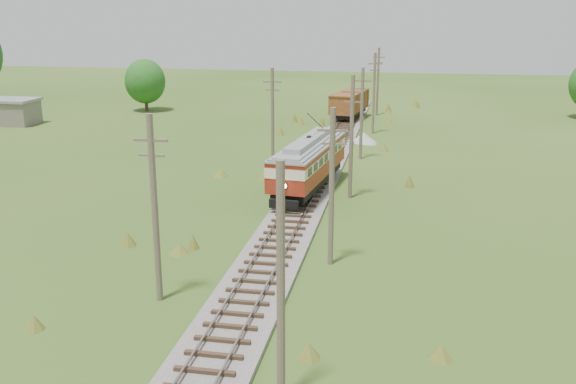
# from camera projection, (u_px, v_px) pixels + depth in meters

# --- Properties ---
(railbed_main) EXTENTS (3.60, 96.00, 0.57)m
(railbed_main) POSITION_uv_depth(u_px,v_px,m) (313.00, 183.00, 50.81)
(railbed_main) COLOR #605B54
(railbed_main) RESTS_ON ground
(streetcar) EXTENTS (4.30, 12.45, 5.63)m
(streetcar) POSITION_uv_depth(u_px,v_px,m) (309.00, 159.00, 47.93)
(streetcar) COLOR black
(streetcar) RESTS_ON ground
(gondola) EXTENTS (4.42, 9.36, 2.99)m
(gondola) POSITION_uv_depth(u_px,v_px,m) (350.00, 103.00, 79.95)
(gondola) COLOR black
(gondola) RESTS_ON ground
(gravel_pile) EXTENTS (2.81, 2.98, 1.02)m
(gravel_pile) POSITION_uv_depth(u_px,v_px,m) (365.00, 138.00, 66.97)
(gravel_pile) COLOR gray
(gravel_pile) RESTS_ON ground
(utility_pole_r_1) EXTENTS (0.30, 0.30, 8.80)m
(utility_pole_r_1) POSITION_uv_depth(u_px,v_px,m) (281.00, 287.00, 21.69)
(utility_pole_r_1) COLOR brown
(utility_pole_r_1) RESTS_ON ground
(utility_pole_r_2) EXTENTS (1.60, 0.30, 8.60)m
(utility_pole_r_2) POSITION_uv_depth(u_px,v_px,m) (332.00, 186.00, 33.94)
(utility_pole_r_2) COLOR brown
(utility_pole_r_2) RESTS_ON ground
(utility_pole_r_3) EXTENTS (1.60, 0.30, 9.00)m
(utility_pole_r_3) POSITION_uv_depth(u_px,v_px,m) (351.00, 136.00, 46.19)
(utility_pole_r_3) COLOR brown
(utility_pole_r_3) RESTS_ON ground
(utility_pole_r_4) EXTENTS (1.60, 0.30, 8.40)m
(utility_pole_r_4) POSITION_uv_depth(u_px,v_px,m) (362.00, 113.00, 58.60)
(utility_pole_r_4) COLOR brown
(utility_pole_r_4) RESTS_ON ground
(utility_pole_r_5) EXTENTS (1.60, 0.30, 8.90)m
(utility_pole_r_5) POSITION_uv_depth(u_px,v_px,m) (374.00, 93.00, 70.75)
(utility_pole_r_5) COLOR brown
(utility_pole_r_5) RESTS_ON ground
(utility_pole_r_6) EXTENTS (1.60, 0.30, 8.70)m
(utility_pole_r_6) POSITION_uv_depth(u_px,v_px,m) (378.00, 81.00, 83.11)
(utility_pole_r_6) COLOR brown
(utility_pole_r_6) RESTS_ON ground
(utility_pole_l_a) EXTENTS (1.60, 0.30, 9.00)m
(utility_pole_l_a) POSITION_uv_depth(u_px,v_px,m) (155.00, 208.00, 29.52)
(utility_pole_l_a) COLOR brown
(utility_pole_l_a) RESTS_ON ground
(utility_pole_l_b) EXTENTS (1.60, 0.30, 8.60)m
(utility_pole_l_b) POSITION_uv_depth(u_px,v_px,m) (273.00, 116.00, 56.10)
(utility_pole_l_b) COLOR brown
(utility_pole_l_b) RESTS_ON ground
(tree_mid_a) EXTENTS (5.46, 5.46, 7.03)m
(tree_mid_a) POSITION_uv_depth(u_px,v_px,m) (145.00, 81.00, 86.79)
(tree_mid_a) COLOR #38281C
(tree_mid_a) RESTS_ON ground
(shed) EXTENTS (6.40, 4.40, 3.10)m
(shed) POSITION_uv_depth(u_px,v_px,m) (10.00, 111.00, 77.27)
(shed) COLOR slate
(shed) RESTS_ON ground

